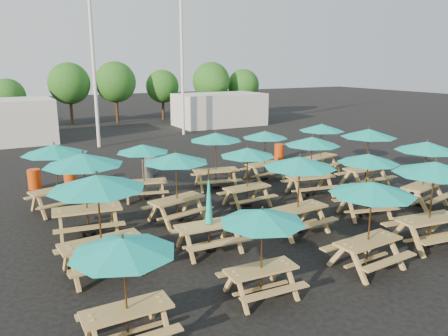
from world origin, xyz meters
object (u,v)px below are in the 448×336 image
waste_bin_3 (150,166)px  picnic_unit_7 (143,151)px  waste_bin_1 (70,177)px  picnic_unit_12 (435,172)px  picnic_unit_14 (312,144)px  picnic_unit_13 (368,162)px  waste_bin_0 (34,179)px  picnic_unit_4 (262,221)px  picnic_unit_5 (209,218)px  picnic_unit_11 (216,140)px  picnic_unit_1 (97,188)px  picnic_unit_3 (55,153)px  picnic_unit_9 (300,166)px  picnic_unit_15 (265,137)px  waste_bin_4 (279,152)px  picnic_unit_2 (84,164)px  picnic_unit_10 (248,155)px  picnic_unit_18 (368,136)px  waste_bin_2 (148,169)px  picnic_unit_0 (123,252)px  picnic_unit_19 (322,130)px  picnic_unit_17 (427,150)px  picnic_unit_8 (372,193)px  picnic_unit_6 (176,161)px

waste_bin_3 → picnic_unit_7: bearing=-112.2°
waste_bin_1 → picnic_unit_12: bearing=-54.8°
picnic_unit_14 → waste_bin_3: picnic_unit_14 is taller
picnic_unit_13 → waste_bin_0: size_ratio=2.93×
picnic_unit_4 → picnic_unit_5: (0.08, 2.73, -0.82)m
picnic_unit_11 → waste_bin_1: picnic_unit_11 is taller
picnic_unit_1 → picnic_unit_11: size_ratio=0.99×
picnic_unit_5 → picnic_unit_14: size_ratio=0.95×
picnic_unit_3 → picnic_unit_9: 8.24m
picnic_unit_13 → picnic_unit_15: bearing=106.9°
waste_bin_1 → picnic_unit_13: bearing=-46.6°
picnic_unit_12 → picnic_unit_13: size_ratio=1.04×
picnic_unit_9 → picnic_unit_12: size_ratio=0.95×
picnic_unit_7 → waste_bin_4: 9.35m
picnic_unit_2 → picnic_unit_3: 2.76m
picnic_unit_15 → picnic_unit_10: bearing=-139.0°
waste_bin_4 → waste_bin_0: bearing=179.5°
picnic_unit_1 → picnic_unit_18: 11.79m
waste_bin_0 → waste_bin_2: 4.71m
picnic_unit_4 → picnic_unit_0: bearing=-173.1°
picnic_unit_9 → picnic_unit_15: size_ratio=1.08×
picnic_unit_18 → waste_bin_0: picnic_unit_18 is taller
picnic_unit_0 → picnic_unit_4: (3.07, 0.22, -0.04)m
picnic_unit_2 → picnic_unit_18: picnic_unit_2 is taller
picnic_unit_14 → picnic_unit_9: bearing=-125.5°
picnic_unit_4 → waste_bin_2: picnic_unit_4 is taller
picnic_unit_2 → picnic_unit_9: size_ratio=1.08×
picnic_unit_4 → picnic_unit_9: size_ratio=0.86×
picnic_unit_19 → waste_bin_4: bearing=77.4°
picnic_unit_17 → waste_bin_2: 11.43m
picnic_unit_2 → picnic_unit_11: size_ratio=1.02×
picnic_unit_8 → picnic_unit_9: picnic_unit_9 is taller
picnic_unit_14 → picnic_unit_15: picnic_unit_14 is taller
picnic_unit_0 → picnic_unit_7: size_ratio=0.88×
picnic_unit_19 → waste_bin_0: 12.76m
picnic_unit_2 → picnic_unit_11: 6.31m
picnic_unit_7 → picnic_unit_8: size_ratio=1.04×
picnic_unit_18 → waste_bin_3: size_ratio=2.99×
picnic_unit_8 → picnic_unit_13: bearing=41.1°
picnic_unit_7 → picnic_unit_18: size_ratio=0.97×
picnic_unit_3 → picnic_unit_5: bearing=-73.5°
picnic_unit_13 → picnic_unit_17: bearing=9.7°
picnic_unit_17 → waste_bin_1: size_ratio=3.18×
picnic_unit_10 → picnic_unit_12: (2.69, -5.43, 0.26)m
picnic_unit_1 → picnic_unit_3: bearing=88.0°
picnic_unit_3 → picnic_unit_6: 4.35m
picnic_unit_12 → picnic_unit_18: size_ratio=1.02×
picnic_unit_1 → picnic_unit_13: (8.75, -0.08, -0.30)m
picnic_unit_10 → waste_bin_1: size_ratio=2.63×
picnic_unit_15 → picnic_unit_0: bearing=-141.5°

